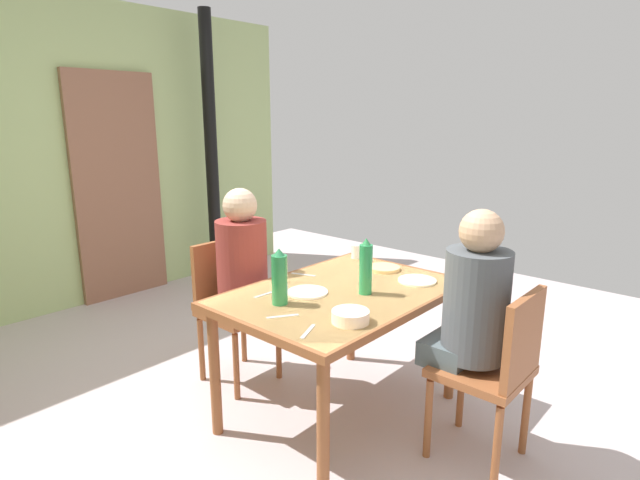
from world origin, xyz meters
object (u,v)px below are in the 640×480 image
(person_near_diner, at_px, (473,302))
(serving_bowl_center, at_px, (350,316))
(water_bottle_green_near, at_px, (366,268))
(dining_table, at_px, (341,304))
(person_far_diner, at_px, (244,262))
(chair_near_diner, at_px, (497,367))
(chair_far_diner, at_px, (231,302))
(water_bottle_green_far, at_px, (279,278))

(person_near_diner, bearing_deg, serving_bowl_center, 142.77)
(water_bottle_green_near, bearing_deg, dining_table, 111.56)
(person_far_diner, bearing_deg, dining_table, 99.81)
(chair_near_diner, xyz_separation_m, person_near_diner, (-0.00, 0.14, 0.28))
(chair_far_diner, xyz_separation_m, person_near_diner, (0.28, -1.45, 0.28))
(dining_table, distance_m, water_bottle_green_near, 0.25)
(dining_table, relative_size, person_near_diner, 1.64)
(dining_table, xyz_separation_m, person_far_diner, (-0.11, 0.66, 0.13))
(person_near_diner, bearing_deg, water_bottle_green_far, 124.40)
(chair_far_diner, relative_size, serving_bowl_center, 5.12)
(dining_table, xyz_separation_m, chair_far_diner, (-0.11, 0.79, -0.15))
(chair_near_diner, height_order, person_far_diner, person_far_diner)
(chair_near_diner, distance_m, serving_bowl_center, 0.73)
(chair_far_diner, bearing_deg, water_bottle_green_near, 100.01)
(dining_table, height_order, serving_bowl_center, serving_bowl_center)
(chair_near_diner, xyz_separation_m, water_bottle_green_near, (-0.12, 0.67, 0.37))
(water_bottle_green_near, bearing_deg, chair_far_diner, 100.01)
(person_near_diner, xyz_separation_m, water_bottle_green_far, (-0.52, 0.76, 0.08))
(chair_far_diner, height_order, person_near_diner, person_near_diner)
(serving_bowl_center, bearing_deg, water_bottle_green_near, 27.10)
(chair_near_diner, bearing_deg, dining_table, 102.00)
(water_bottle_green_far, bearing_deg, dining_table, -16.13)
(person_far_diner, xyz_separation_m, water_bottle_green_far, (-0.24, -0.55, 0.08))
(person_far_diner, distance_m, water_bottle_green_far, 0.61)
(dining_table, distance_m, serving_bowl_center, 0.44)
(person_near_diner, xyz_separation_m, person_far_diner, (-0.28, 1.31, 0.00))
(person_near_diner, xyz_separation_m, serving_bowl_center, (-0.47, 0.36, -0.03))
(water_bottle_green_far, bearing_deg, person_near_diner, -55.60)
(chair_far_diner, bearing_deg, water_bottle_green_far, 71.11)
(dining_table, bearing_deg, water_bottle_green_far, 163.87)
(chair_near_diner, xyz_separation_m, water_bottle_green_far, (-0.52, 0.89, 0.36))
(person_near_diner, bearing_deg, person_far_diner, 102.13)
(chair_near_diner, height_order, water_bottle_green_far, water_bottle_green_far)
(chair_near_diner, relative_size, serving_bowl_center, 5.12)
(chair_far_diner, height_order, serving_bowl_center, chair_far_diner)
(chair_near_diner, bearing_deg, person_near_diner, 90.00)
(water_bottle_green_far, bearing_deg, chair_near_diner, -59.88)
(chair_near_diner, bearing_deg, water_bottle_green_far, 120.12)
(person_far_diner, height_order, water_bottle_green_near, person_far_diner)
(dining_table, distance_m, chair_near_diner, 0.82)
(water_bottle_green_near, height_order, serving_bowl_center, water_bottle_green_near)
(dining_table, bearing_deg, person_far_diner, 99.81)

